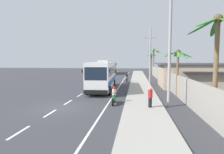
{
  "coord_description": "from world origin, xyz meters",
  "views": [
    {
      "loc": [
        6.14,
        -14.36,
        3.8
      ],
      "look_at": [
        3.07,
        9.81,
        1.7
      ],
      "focal_mm": 30.38,
      "sensor_mm": 36.0,
      "label": 1
    }
  ],
  "objects_px": {
    "palm_fourth": "(217,45)",
    "coach_bus_foreground": "(103,74)",
    "palm_second": "(178,60)",
    "palm_third": "(154,55)",
    "utility_pole_nearest": "(170,42)",
    "utility_pole_mid": "(150,55)",
    "palm_nearest": "(151,61)",
    "roadside_building": "(216,75)",
    "coach_bus_far_lane": "(110,67)",
    "pedestrian_near_kerb": "(150,97)",
    "motorcycle_trailing": "(114,97)",
    "motorcycle_beside_bus": "(127,79)"
  },
  "relations": [
    {
      "from": "coach_bus_far_lane",
      "to": "roadside_building",
      "type": "height_order",
      "value": "coach_bus_far_lane"
    },
    {
      "from": "coach_bus_far_lane",
      "to": "motorcycle_beside_bus",
      "type": "distance_m",
      "value": 22.74
    },
    {
      "from": "utility_pole_nearest",
      "to": "utility_pole_mid",
      "type": "xyz_separation_m",
      "value": [
        -0.47,
        14.97,
        -0.64
      ]
    },
    {
      "from": "roadside_building",
      "to": "utility_pole_nearest",
      "type": "bearing_deg",
      "value": -124.39
    },
    {
      "from": "palm_third",
      "to": "palm_fourth",
      "type": "distance_m",
      "value": 37.15
    },
    {
      "from": "pedestrian_near_kerb",
      "to": "palm_nearest",
      "type": "relative_size",
      "value": 0.28
    },
    {
      "from": "pedestrian_near_kerb",
      "to": "utility_pole_nearest",
      "type": "distance_m",
      "value": 4.7
    },
    {
      "from": "utility_pole_mid",
      "to": "palm_third",
      "type": "xyz_separation_m",
      "value": [
        2.26,
        18.65,
        0.58
      ]
    },
    {
      "from": "palm_nearest",
      "to": "roadside_building",
      "type": "distance_m",
      "value": 25.37
    },
    {
      "from": "palm_second",
      "to": "palm_fourth",
      "type": "height_order",
      "value": "palm_fourth"
    },
    {
      "from": "motorcycle_trailing",
      "to": "utility_pole_nearest",
      "type": "xyz_separation_m",
      "value": [
        4.61,
        -0.47,
        4.68
      ]
    },
    {
      "from": "coach_bus_foreground",
      "to": "roadside_building",
      "type": "bearing_deg",
      "value": 14.71
    },
    {
      "from": "coach_bus_far_lane",
      "to": "palm_fourth",
      "type": "relative_size",
      "value": 1.81
    },
    {
      "from": "coach_bus_foreground",
      "to": "motorcycle_trailing",
      "type": "xyz_separation_m",
      "value": [
        2.38,
        -7.84,
        -1.37
      ]
    },
    {
      "from": "coach_bus_far_lane",
      "to": "palm_fourth",
      "type": "distance_m",
      "value": 44.64
    },
    {
      "from": "utility_pole_nearest",
      "to": "palm_fourth",
      "type": "xyz_separation_m",
      "value": [
        2.18,
        -3.52,
        -0.57
      ]
    },
    {
      "from": "pedestrian_near_kerb",
      "to": "roadside_building",
      "type": "height_order",
      "value": "roadside_building"
    },
    {
      "from": "palm_fourth",
      "to": "coach_bus_foreground",
      "type": "bearing_deg",
      "value": 127.76
    },
    {
      "from": "motorcycle_beside_bus",
      "to": "palm_third",
      "type": "height_order",
      "value": "palm_third"
    },
    {
      "from": "motorcycle_trailing",
      "to": "palm_nearest",
      "type": "bearing_deg",
      "value": 80.51
    },
    {
      "from": "motorcycle_beside_bus",
      "to": "palm_nearest",
      "type": "relative_size",
      "value": 0.34
    },
    {
      "from": "motorcycle_beside_bus",
      "to": "roadside_building",
      "type": "bearing_deg",
      "value": -21.42
    },
    {
      "from": "pedestrian_near_kerb",
      "to": "coach_bus_foreground",
      "type": "bearing_deg",
      "value": 84.67
    },
    {
      "from": "utility_pole_nearest",
      "to": "utility_pole_mid",
      "type": "distance_m",
      "value": 14.99
    },
    {
      "from": "coach_bus_foreground",
      "to": "palm_second",
      "type": "bearing_deg",
      "value": -21.46
    },
    {
      "from": "coach_bus_foreground",
      "to": "utility_pole_mid",
      "type": "xyz_separation_m",
      "value": [
        6.51,
        6.65,
        2.67
      ]
    },
    {
      "from": "palm_second",
      "to": "roadside_building",
      "type": "height_order",
      "value": "palm_second"
    },
    {
      "from": "palm_nearest",
      "to": "palm_second",
      "type": "distance_m",
      "value": 31.76
    },
    {
      "from": "pedestrian_near_kerb",
      "to": "roadside_building",
      "type": "xyz_separation_m",
      "value": [
        10.03,
        13.32,
        0.77
      ]
    },
    {
      "from": "utility_pole_nearest",
      "to": "palm_nearest",
      "type": "xyz_separation_m",
      "value": [
        1.44,
        36.67,
        -1.47
      ]
    },
    {
      "from": "roadside_building",
      "to": "palm_third",
      "type": "bearing_deg",
      "value": 107.47
    },
    {
      "from": "coach_bus_far_lane",
      "to": "utility_pole_nearest",
      "type": "xyz_separation_m",
      "value": [
        10.37,
        -39.24,
        3.3
      ]
    },
    {
      "from": "coach_bus_far_lane",
      "to": "palm_third",
      "type": "height_order",
      "value": "palm_third"
    },
    {
      "from": "coach_bus_far_lane",
      "to": "motorcycle_trailing",
      "type": "height_order",
      "value": "coach_bus_far_lane"
    },
    {
      "from": "palm_fourth",
      "to": "coach_bus_far_lane",
      "type": "bearing_deg",
      "value": 106.36
    },
    {
      "from": "palm_second",
      "to": "coach_bus_far_lane",
      "type": "bearing_deg",
      "value": 109.36
    },
    {
      "from": "coach_bus_far_lane",
      "to": "palm_second",
      "type": "bearing_deg",
      "value": -70.64
    },
    {
      "from": "palm_nearest",
      "to": "roadside_building",
      "type": "bearing_deg",
      "value": -73.86
    },
    {
      "from": "palm_second",
      "to": "palm_third",
      "type": "xyz_separation_m",
      "value": [
        0.09,
        28.72,
        1.37
      ]
    },
    {
      "from": "palm_third",
      "to": "roadside_building",
      "type": "bearing_deg",
      "value": -72.53
    },
    {
      "from": "palm_second",
      "to": "palm_third",
      "type": "bearing_deg",
      "value": 89.81
    },
    {
      "from": "utility_pole_mid",
      "to": "roadside_building",
      "type": "relative_size",
      "value": 0.56
    },
    {
      "from": "utility_pole_nearest",
      "to": "palm_nearest",
      "type": "height_order",
      "value": "utility_pole_nearest"
    },
    {
      "from": "coach_bus_far_lane",
      "to": "utility_pole_nearest",
      "type": "distance_m",
      "value": 40.72
    },
    {
      "from": "coach_bus_far_lane",
      "to": "pedestrian_near_kerb",
      "type": "xyz_separation_m",
      "value": [
        8.81,
        -40.18,
        -1.04
      ]
    },
    {
      "from": "motorcycle_trailing",
      "to": "palm_nearest",
      "type": "distance_m",
      "value": 36.83
    },
    {
      "from": "pedestrian_near_kerb",
      "to": "motorcycle_beside_bus",
      "type": "bearing_deg",
      "value": 62.73
    },
    {
      "from": "motorcycle_trailing",
      "to": "pedestrian_near_kerb",
      "type": "height_order",
      "value": "pedestrian_near_kerb"
    },
    {
      "from": "pedestrian_near_kerb",
      "to": "utility_pole_mid",
      "type": "relative_size",
      "value": 0.18
    },
    {
      "from": "pedestrian_near_kerb",
      "to": "palm_fourth",
      "type": "relative_size",
      "value": 0.24
    }
  ]
}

